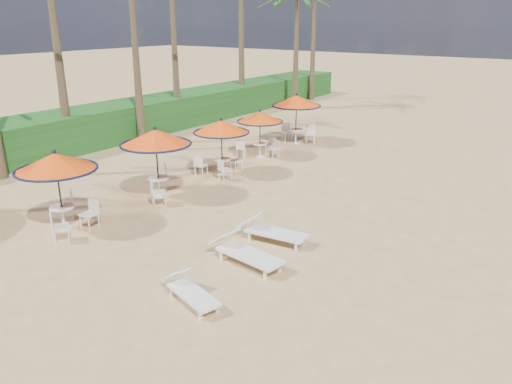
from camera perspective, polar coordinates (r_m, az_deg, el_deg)
ground at (r=12.68m, az=-8.77°, el=-9.90°), size 160.00×160.00×0.00m
scrub_hedge at (r=28.96m, az=-13.05°, el=8.38°), size 3.00×40.00×1.80m
station_0 at (r=15.87m, az=-21.66°, el=2.17°), size 2.41×2.41×2.51m
station_1 at (r=17.78m, az=-11.36°, el=5.43°), size 2.51×2.51×2.61m
station_2 at (r=20.17m, az=-3.99°, el=6.65°), size 2.28×2.28×2.38m
station_3 at (r=22.92m, az=0.50°, el=7.94°), size 2.13×2.13×2.22m
station_4 at (r=25.52m, az=4.69°, el=9.85°), size 2.48×2.48×2.59m
lounger_near at (r=11.65m, az=-7.65°, el=-11.00°), size 1.85×1.03×0.63m
lounger_mid at (r=13.16m, az=-1.45°, el=-6.70°), size 2.29×0.96×0.80m
lounger_far at (r=14.44m, az=1.56°, el=-4.33°), size 2.18×0.90×0.76m
palm_6 at (r=35.90m, az=4.75°, el=20.96°), size 5.00×5.00×7.95m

